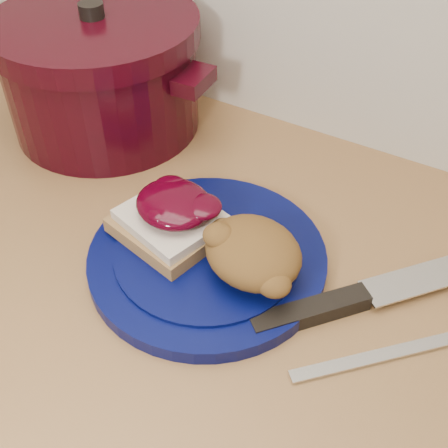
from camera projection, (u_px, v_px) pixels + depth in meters
The scene contains 8 objects.
base_cabinet at pixel (215, 444), 0.97m from camera, with size 4.00×0.60×0.86m, color beige.
plate at pixel (207, 258), 0.63m from camera, with size 0.27×0.27×0.02m, color #04093C.
sandwich at pixel (171, 216), 0.63m from camera, with size 0.13×0.12×0.06m.
stuffing_mound at pixel (253, 252), 0.58m from camera, with size 0.11×0.09×0.05m, color brown.
chef_knife at pixel (350, 300), 0.59m from camera, with size 0.25×0.29×0.02m.
butter_knife at pixel (376, 357), 0.54m from camera, with size 0.18×0.01×0.00m, color silver.
dutch_oven at pixel (102, 73), 0.79m from camera, with size 0.34×0.30×0.18m.
pepper_grinder at pixel (125, 66), 0.83m from camera, with size 0.07×0.07×0.14m.
Camera 1 is at (0.24, 1.12, 1.37)m, focal length 45.00 mm.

